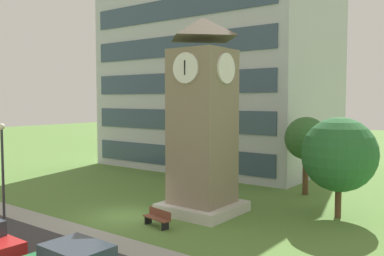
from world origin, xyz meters
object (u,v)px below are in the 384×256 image
Objects in this scene: tree_streetside at (196,129)px; street_lamp at (2,159)px; park_bench at (157,218)px; tree_near_tower at (306,139)px; tree_by_building at (339,155)px; clock_tower at (203,126)px.

street_lamp is at bearing -95.36° from tree_streetside.
tree_streetside reaches higher than street_lamp.
park_bench is 0.30× the size of tree_streetside.
tree_near_tower reaches higher than street_lamp.
tree_by_building is (14.73, 11.28, 0.22)m from street_lamp.
clock_tower is 10.69m from tree_streetside.
tree_near_tower is 5.66m from tree_by_building.
tree_near_tower is 0.96× the size of tree_by_building.
street_lamp is 0.94× the size of tree_by_building.
tree_by_building is at bearing 46.73° from park_bench.
street_lamp is at bearing -137.07° from clock_tower.
clock_tower is 8.67m from tree_near_tower.
clock_tower reaches higher than street_lamp.
clock_tower is at bearing -150.55° from tree_by_building.
street_lamp is 18.56m from tree_by_building.
clock_tower reaches higher than park_bench.
tree_by_building is (6.89, 7.32, 3.07)m from park_bench.
tree_streetside reaches higher than tree_by_building.
tree_near_tower is 0.88× the size of tree_streetside.
street_lamp is at bearing -153.18° from park_bench.
clock_tower is 11.22m from street_lamp.
tree_streetside is (-13.24, 4.61, 0.60)m from tree_by_building.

